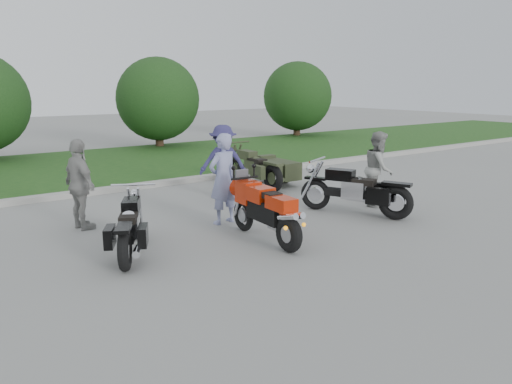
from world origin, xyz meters
TOP-DOWN VIEW (x-y plane):
  - ground at (0.00, 0.00)m, footprint 80.00×80.00m
  - curb at (0.00, 6.00)m, footprint 60.00×0.30m
  - grass_strip at (0.00, 10.15)m, footprint 60.00×8.00m
  - tree_mid_right at (4.00, 13.50)m, footprint 3.60×3.60m
  - tree_far_right at (12.00, 13.50)m, footprint 3.60×3.60m
  - sportbike_red at (-0.17, 0.15)m, footprint 0.44×2.18m
  - cruiser_left at (-2.49, 0.90)m, footprint 1.22×2.10m
  - cruiser_right at (2.64, 0.46)m, footprint 1.26×2.41m
  - cruiser_sidecar at (3.05, 4.26)m, footprint 1.30×2.57m
  - person_stripe at (-0.14, 1.66)m, footprint 0.75×0.55m
  - person_grey at (3.75, 0.87)m, footprint 1.09×1.05m
  - person_denim at (1.13, 3.67)m, footprint 1.35×1.32m
  - person_back at (-2.66, 2.96)m, footprint 0.61×1.12m

SIDE VIEW (x-z plane):
  - ground at x=0.00m, z-range 0.00..0.00m
  - grass_strip at x=0.00m, z-range 0.00..0.14m
  - curb at x=0.00m, z-range 0.00..0.15m
  - cruiser_left at x=-2.49m, z-range 0.01..0.90m
  - cruiser_sidecar at x=3.05m, z-range -0.03..0.96m
  - cruiser_right at x=2.64m, z-range 0.01..1.00m
  - sportbike_red at x=-0.17m, z-range 0.09..1.13m
  - person_grey at x=3.75m, z-range 0.00..1.77m
  - person_back at x=-2.66m, z-range 0.00..1.81m
  - person_denim at x=1.13m, z-range 0.00..1.86m
  - person_stripe at x=-0.14m, z-range 0.00..1.89m
  - tree_mid_right at x=4.00m, z-range 0.19..4.19m
  - tree_far_right at x=12.00m, z-range 0.19..4.19m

